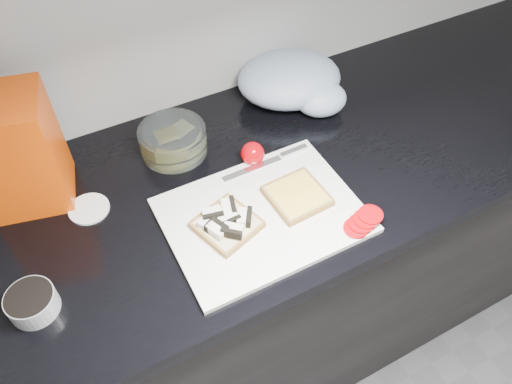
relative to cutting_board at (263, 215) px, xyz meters
The scene contains 14 objects.
base_cabinet 0.51m from the cutting_board, 133.68° to the left, with size 3.50×0.60×0.86m, color black.
countertop 0.18m from the cutting_board, 133.68° to the left, with size 3.50×0.64×0.04m, color black.
cutting_board is the anchor object (origin of this frame).
bread_left 0.08m from the cutting_board, behind, with size 0.15×0.15×0.04m.
bread_right 0.09m from the cutting_board, ahead, with size 0.13×0.13×0.02m.
tomato_slices 0.21m from the cutting_board, 35.65° to the right, with size 0.10×0.07×0.02m.
knife 0.16m from the cutting_board, 50.54° to the left, with size 0.22×0.02×0.01m.
seed_tub 0.47m from the cutting_board, behind, with size 0.09×0.09×0.05m.
tub_lid 0.37m from the cutting_board, 149.00° to the left, with size 0.09×0.09×0.01m, color white.
glass_bowl 0.29m from the cutting_board, 107.95° to the left, with size 0.16×0.16×0.06m.
bread_bag 0.51m from the cutting_board, 144.51° to the left, with size 0.16×0.15×0.25m, color red.
steel_canister 0.52m from the cutting_board, 139.02° to the left, with size 0.10×0.10×0.25m, color silver.
grocery_bag 0.40m from the cutting_board, 50.37° to the left, with size 0.31×0.30×0.12m.
whole_tomatoes 0.17m from the cutting_board, 69.81° to the left, with size 0.05×0.05×0.05m.
Camera 1 is at (-0.19, 0.51, 1.73)m, focal length 35.00 mm.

